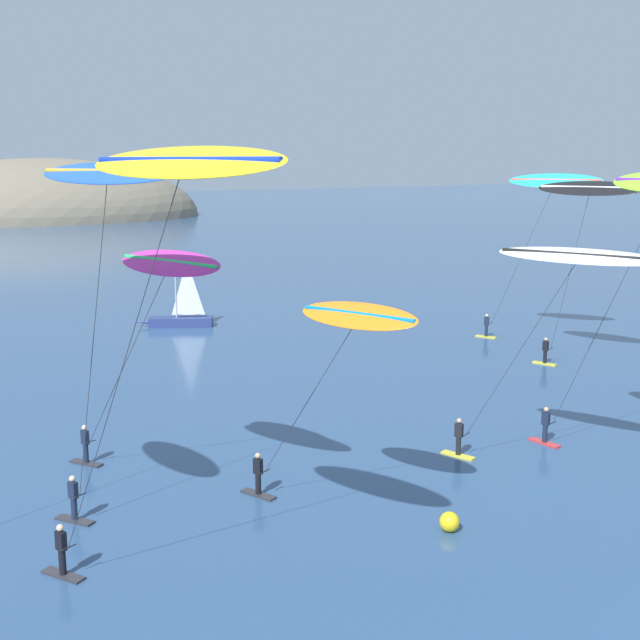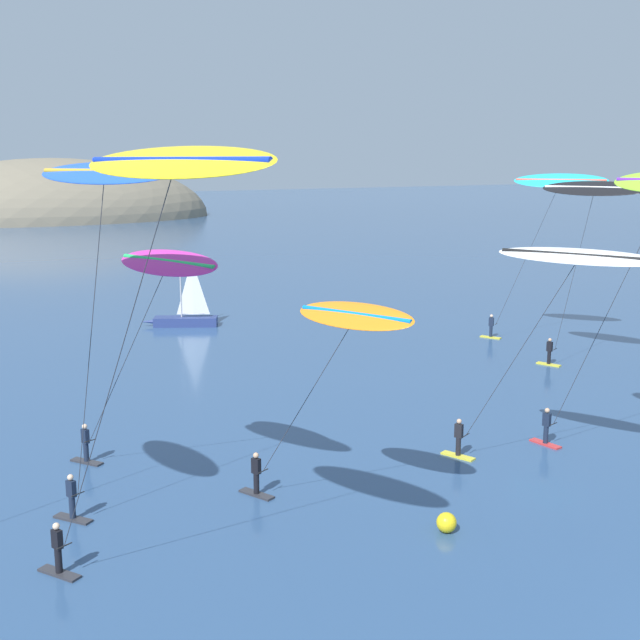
# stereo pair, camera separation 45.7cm
# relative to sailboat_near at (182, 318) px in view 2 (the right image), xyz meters

# --- Properties ---
(headland_island) EXTENTS (99.19, 44.61, 25.98)m
(headland_island) POSITION_rel_sailboat_near_xyz_m (12.00, 123.82, -0.64)
(headland_island) COLOR slate
(headland_island) RESTS_ON ground
(sailboat_near) EXTENTS (5.63, 3.78, 5.70)m
(sailboat_near) POSITION_rel_sailboat_near_xyz_m (0.00, 0.00, 0.00)
(sailboat_near) COLOR navy
(sailboat_near) RESTS_ON ground
(kitesurfer_blue) EXTENTS (3.42, 6.08, 12.56)m
(kitesurfer_blue) POSITION_rel_sailboat_near_xyz_m (-15.15, -32.05, 10.55)
(kitesurfer_blue) COLOR #2D2D33
(kitesurfer_blue) RESTS_ON ground
(kitesurfer_white) EXTENTS (3.93, 8.23, 9.32)m
(kitesurfer_white) POSITION_rel_sailboat_near_xyz_m (1.27, -36.27, 7.67)
(kitesurfer_white) COLOR yellow
(kitesurfer_white) RESTS_ON ground
(kitesurfer_black) EXTENTS (3.64, 6.40, 11.40)m
(kitesurfer_black) POSITION_rel_sailboat_near_xyz_m (15.69, -25.11, 9.65)
(kitesurfer_black) COLOR yellow
(kitesurfer_black) RESTS_ON ground
(kitesurfer_cyan) EXTENTS (5.32, 7.15, 11.73)m
(kitesurfer_cyan) POSITION_rel_sailboat_near_xyz_m (19.62, -18.80, 9.89)
(kitesurfer_cyan) COLOR yellow
(kitesurfer_cyan) RESTS_ON ground
(kitesurfer_magenta) EXTENTS (3.72, 9.03, 9.44)m
(kitesurfer_magenta) POSITION_rel_sailboat_near_xyz_m (-12.55, -29.79, 7.64)
(kitesurfer_magenta) COLOR #2D2D33
(kitesurfer_magenta) RESTS_ON ground
(kitesurfer_yellow) EXTENTS (4.41, 9.30, 12.95)m
(kitesurfer_yellow) POSITION_rel_sailboat_near_xyz_m (-15.52, -38.54, 11.04)
(kitesurfer_yellow) COLOR #2D2D33
(kitesurfer_yellow) RESTS_ON ground
(kitesurfer_orange) EXTENTS (3.57, 7.21, 7.91)m
(kitesurfer_orange) POSITION_rel_sailboat_near_xyz_m (-8.07, -35.09, 6.19)
(kitesurfer_orange) COLOR #2D2D33
(kitesurfer_orange) RESTS_ON ground
(marker_buoy) EXTENTS (0.70, 0.70, 0.70)m
(marker_buoy) POSITION_rel_sailboat_near_xyz_m (-5.44, -37.53, -0.29)
(marker_buoy) COLOR yellow
(marker_buoy) RESTS_ON ground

